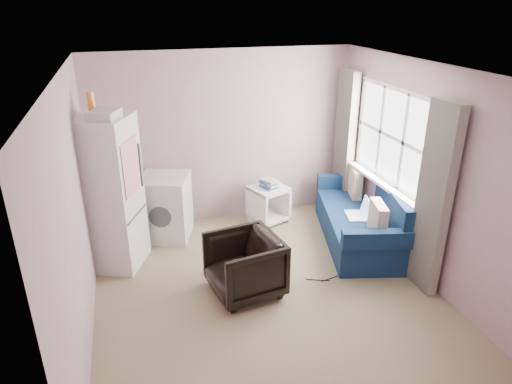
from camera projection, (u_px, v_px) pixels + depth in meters
room at (269, 192)px, 4.79m from camera, size 3.84×4.24×2.54m
armchair at (244, 263)px, 5.12m from camera, size 0.82×0.85×0.77m
fridge at (109, 193)px, 5.48m from camera, size 0.86×0.86×2.16m
washing_machine at (166, 206)px, 6.32m from camera, size 0.81×0.81×0.90m
side_table at (268, 201)px, 6.82m from camera, size 0.64×0.64×0.67m
sofa at (364, 219)px, 6.26m from camera, size 1.35×2.13×0.88m
window_dressing at (382, 167)px, 5.91m from camera, size 0.17×2.62×2.18m
floor_cables at (325, 279)px, 5.49m from camera, size 0.46×0.12×0.01m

